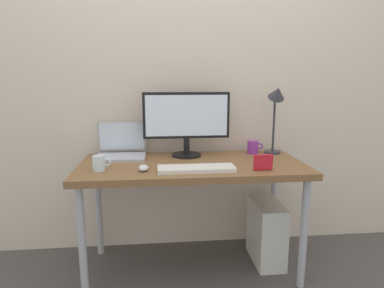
{
  "coord_description": "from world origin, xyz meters",
  "views": [
    {
      "loc": [
        -0.2,
        -2.0,
        1.24
      ],
      "look_at": [
        0.0,
        0.0,
        0.84
      ],
      "focal_mm": 31.15,
      "sensor_mm": 36.0,
      "label": 1
    }
  ],
  "objects_px": {
    "glass_cup": "(99,163)",
    "photo_frame": "(263,162)",
    "computer_tower": "(266,232)",
    "monitor": "(186,120)",
    "mouse": "(143,168)",
    "coffee_mug": "(253,147)",
    "desk": "(192,173)",
    "desk_lamp": "(276,104)",
    "laptop": "(121,149)",
    "keyboard": "(196,169)"
  },
  "relations": [
    {
      "from": "mouse",
      "to": "monitor",
      "type": "bearing_deg",
      "value": 51.07
    },
    {
      "from": "desk_lamp",
      "to": "glass_cup",
      "type": "xyz_separation_m",
      "value": [
        -1.14,
        -0.31,
        -0.3
      ]
    },
    {
      "from": "monitor",
      "to": "desk_lamp",
      "type": "distance_m",
      "value": 0.62
    },
    {
      "from": "computer_tower",
      "to": "glass_cup",
      "type": "bearing_deg",
      "value": -170.94
    },
    {
      "from": "keyboard",
      "to": "coffee_mug",
      "type": "xyz_separation_m",
      "value": [
        0.45,
        0.41,
        0.03
      ]
    },
    {
      "from": "keyboard",
      "to": "laptop",
      "type": "bearing_deg",
      "value": 139.92
    },
    {
      "from": "desk",
      "to": "glass_cup",
      "type": "height_order",
      "value": "glass_cup"
    },
    {
      "from": "coffee_mug",
      "to": "photo_frame",
      "type": "relative_size",
      "value": 1.02
    },
    {
      "from": "desk",
      "to": "photo_frame",
      "type": "xyz_separation_m",
      "value": [
        0.39,
        -0.21,
        0.11
      ]
    },
    {
      "from": "coffee_mug",
      "to": "photo_frame",
      "type": "distance_m",
      "value": 0.44
    },
    {
      "from": "glass_cup",
      "to": "computer_tower",
      "type": "distance_m",
      "value": 1.21
    },
    {
      "from": "laptop",
      "to": "computer_tower",
      "type": "distance_m",
      "value": 1.13
    },
    {
      "from": "mouse",
      "to": "keyboard",
      "type": "bearing_deg",
      "value": -5.74
    },
    {
      "from": "glass_cup",
      "to": "photo_frame",
      "type": "xyz_separation_m",
      "value": [
        0.93,
        -0.09,
        0.0
      ]
    },
    {
      "from": "coffee_mug",
      "to": "desk_lamp",
      "type": "bearing_deg",
      "value": -14.85
    },
    {
      "from": "laptop",
      "to": "photo_frame",
      "type": "height_order",
      "value": "laptop"
    },
    {
      "from": "computer_tower",
      "to": "monitor",
      "type": "bearing_deg",
      "value": 164.85
    },
    {
      "from": "monitor",
      "to": "desk_lamp",
      "type": "relative_size",
      "value": 1.18
    },
    {
      "from": "keyboard",
      "to": "computer_tower",
      "type": "height_order",
      "value": "keyboard"
    },
    {
      "from": "laptop",
      "to": "keyboard",
      "type": "bearing_deg",
      "value": -40.08
    },
    {
      "from": "monitor",
      "to": "keyboard",
      "type": "relative_size",
      "value": 1.31
    },
    {
      "from": "laptop",
      "to": "glass_cup",
      "type": "height_order",
      "value": "laptop"
    },
    {
      "from": "mouse",
      "to": "computer_tower",
      "type": "distance_m",
      "value": 0.98
    },
    {
      "from": "monitor",
      "to": "computer_tower",
      "type": "distance_m",
      "value": 0.94
    },
    {
      "from": "desk",
      "to": "mouse",
      "type": "relative_size",
      "value": 15.43
    },
    {
      "from": "desk",
      "to": "desk_lamp",
      "type": "xyz_separation_m",
      "value": [
        0.59,
        0.19,
        0.41
      ]
    },
    {
      "from": "laptop",
      "to": "keyboard",
      "type": "xyz_separation_m",
      "value": [
        0.46,
        -0.39,
        -0.05
      ]
    },
    {
      "from": "desk",
      "to": "laptop",
      "type": "bearing_deg",
      "value": 155.63
    },
    {
      "from": "mouse",
      "to": "computer_tower",
      "type": "height_order",
      "value": "mouse"
    },
    {
      "from": "desk",
      "to": "coffee_mug",
      "type": "xyz_separation_m",
      "value": [
        0.45,
        0.23,
        0.11
      ]
    },
    {
      "from": "mouse",
      "to": "coffee_mug",
      "type": "xyz_separation_m",
      "value": [
        0.75,
        0.38,
        0.03
      ]
    },
    {
      "from": "desk",
      "to": "laptop",
      "type": "xyz_separation_m",
      "value": [
        -0.45,
        0.21,
        0.12
      ]
    },
    {
      "from": "glass_cup",
      "to": "computer_tower",
      "type": "xyz_separation_m",
      "value": [
        1.06,
        0.17,
        -0.55
      ]
    },
    {
      "from": "desk",
      "to": "glass_cup",
      "type": "distance_m",
      "value": 0.57
    },
    {
      "from": "laptop",
      "to": "mouse",
      "type": "relative_size",
      "value": 3.56
    },
    {
      "from": "mouse",
      "to": "coffee_mug",
      "type": "relative_size",
      "value": 0.8
    },
    {
      "from": "monitor",
      "to": "photo_frame",
      "type": "bearing_deg",
      "value": -44.78
    },
    {
      "from": "mouse",
      "to": "laptop",
      "type": "bearing_deg",
      "value": 114.21
    },
    {
      "from": "glass_cup",
      "to": "computer_tower",
      "type": "relative_size",
      "value": 0.25
    },
    {
      "from": "keyboard",
      "to": "desk",
      "type": "bearing_deg",
      "value": 92.04
    },
    {
      "from": "glass_cup",
      "to": "photo_frame",
      "type": "distance_m",
      "value": 0.94
    },
    {
      "from": "mouse",
      "to": "photo_frame",
      "type": "height_order",
      "value": "photo_frame"
    },
    {
      "from": "coffee_mug",
      "to": "mouse",
      "type": "bearing_deg",
      "value": -153.08
    },
    {
      "from": "glass_cup",
      "to": "photo_frame",
      "type": "height_order",
      "value": "photo_frame"
    },
    {
      "from": "monitor",
      "to": "glass_cup",
      "type": "xyz_separation_m",
      "value": [
        -0.53,
        -0.31,
        -0.2
      ]
    },
    {
      "from": "keyboard",
      "to": "coffee_mug",
      "type": "distance_m",
      "value": 0.61
    },
    {
      "from": "keyboard",
      "to": "computer_tower",
      "type": "bearing_deg",
      "value": 24.14
    },
    {
      "from": "keyboard",
      "to": "monitor",
      "type": "bearing_deg",
      "value": 93.74
    },
    {
      "from": "monitor",
      "to": "laptop",
      "type": "xyz_separation_m",
      "value": [
        -0.44,
        0.02,
        -0.19
      ]
    },
    {
      "from": "desk_lamp",
      "to": "keyboard",
      "type": "height_order",
      "value": "desk_lamp"
    }
  ]
}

